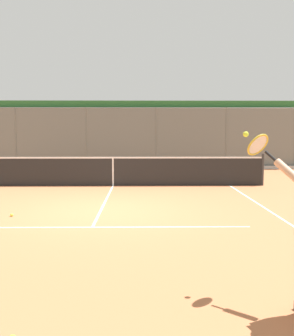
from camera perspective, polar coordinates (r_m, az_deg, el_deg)
name	(u,v)px	position (r m, az deg, el deg)	size (l,w,h in m)	color
ground_plane	(101,211)	(9.27, -6.67, -6.12)	(60.00, 60.00, 0.00)	#B76B42
court_line_markings	(91,230)	(7.54, -8.06, -8.84)	(7.83, 10.26, 0.01)	white
fence_backdrop	(122,135)	(19.41, -3.61, 4.76)	(19.49, 1.37, 3.22)	slate
tennis_net	(113,171)	(13.22, -4.90, -0.42)	(10.06, 0.09, 1.07)	#2D2D2D
tennis_ball_mid_court	(12,215)	(9.11, -18.84, -6.39)	(0.07, 0.07, 0.07)	#D6E042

